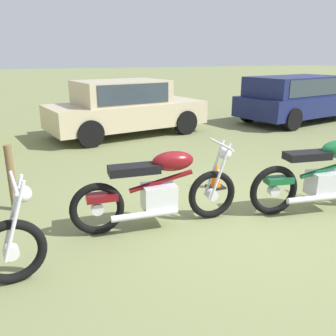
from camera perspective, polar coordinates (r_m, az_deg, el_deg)
name	(u,v)px	position (r m, az deg, el deg)	size (l,w,h in m)	color
ground_plane	(239,217)	(4.81, 11.40, -7.77)	(120.00, 120.00, 0.00)	olive
motorcycle_maroon	(159,189)	(4.33, -1.40, -3.42)	(2.11, 0.64, 1.02)	black
motorcycle_green	(325,176)	(5.24, 23.85, -1.12)	(2.10, 0.69, 1.02)	black
car_beige	(124,105)	(9.53, -7.01, 10.00)	(4.30, 2.32, 1.43)	#BCAD8C
car_navy	(298,95)	(12.14, 20.18, 10.87)	(4.62, 2.55, 1.43)	#161E4C
fence_post_wooden	(12,178)	(5.22, -23.82, -1.50)	(0.10, 0.10, 0.92)	brown
traffic_cone	(216,175)	(5.71, 7.71, -1.13)	(0.25, 0.25, 0.47)	#EA590F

